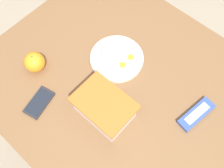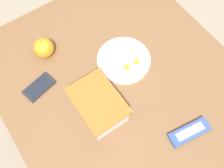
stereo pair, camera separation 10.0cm
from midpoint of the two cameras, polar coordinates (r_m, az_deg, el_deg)
The scene contains 7 objects.
ground_plane at distance 1.71m, azimuth -0.74°, elevation -10.11°, with size 10.00×10.00×0.00m, color gray.
table at distance 1.14m, azimuth -1.09°, elevation -1.74°, with size 1.05×0.91×0.72m.
food_container at distance 0.95m, azimuth -4.68°, elevation -5.57°, with size 0.21×0.15×0.10m.
orange_fruit at distance 1.09m, azimuth -19.04°, elevation 4.28°, with size 0.08×0.08×0.08m.
rice_plate at distance 1.07m, azimuth -1.71°, elevation 5.63°, with size 0.22×0.22×0.06m.
candy_bar at distance 1.01m, azimuth 15.22°, elevation -6.65°, with size 0.07×0.16×0.02m.
cell_phone at distance 1.04m, azimuth -18.25°, elevation -4.13°, with size 0.09×0.13×0.01m.
Camera 1 is at (-0.29, 0.37, 1.65)m, focal length 42.00 mm.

